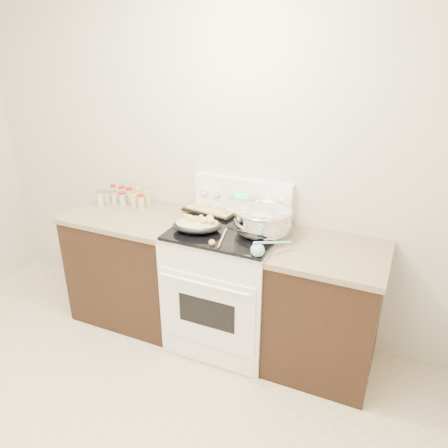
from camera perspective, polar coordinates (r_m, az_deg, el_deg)
The scene contains 9 objects.
counter_left at distance 3.66m, azimuth -11.60°, elevation -5.21°, with size 0.93×0.67×0.92m.
counter_right at distance 3.12m, azimuth 13.03°, elevation -10.92°, with size 0.73×0.67×0.92m.
kitchen_range at distance 3.27m, azimuth 0.39°, elevation -7.83°, with size 0.78×0.73×1.22m.
mixing_bowl at distance 2.96m, azimuth 5.07°, elevation 0.39°, with size 0.45×0.45×0.24m.
roasting_pan at distance 3.01m, azimuth -3.51°, elevation -0.04°, with size 0.40×0.33×0.11m.
baking_sheet at distance 3.36m, azimuth -1.30°, elevation 2.07°, with size 0.46×0.35×0.06m.
wooden_spoon at distance 2.86m, azimuth -1.03°, elevation -2.18°, with size 0.09×0.28×0.04m.
blue_ladle at distance 2.70m, azimuth 4.61°, elevation -3.33°, with size 0.21×0.25×0.11m.
spice_jars at distance 3.62m, azimuth -12.85°, elevation 3.47°, with size 0.39×0.23×0.13m.
Camera 1 is at (1.47, -1.12, 2.21)m, focal length 35.00 mm.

